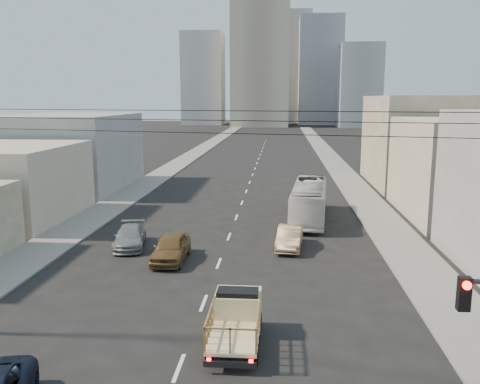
# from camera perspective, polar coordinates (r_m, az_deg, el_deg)

# --- Properties ---
(sidewalk_left) EXTENTS (3.50, 180.00, 0.12)m
(sidewalk_left) POSITION_cam_1_polar(r_m,az_deg,el_deg) (86.71, -5.62, 4.01)
(sidewalk_left) COLOR slate
(sidewalk_left) RESTS_ON ground
(sidewalk_right) EXTENTS (3.50, 180.00, 0.12)m
(sidewalk_right) POSITION_cam_1_polar(r_m,az_deg,el_deg) (85.73, 10.07, 3.82)
(sidewalk_right) COLOR slate
(sidewalk_right) RESTS_ON ground
(lane_dashes) EXTENTS (0.15, 104.00, 0.01)m
(lane_dashes) POSITION_cam_1_polar(r_m,az_deg,el_deg) (68.58, 1.56, 2.32)
(lane_dashes) COLOR silver
(lane_dashes) RESTS_ON ground
(flatbed_pickup) EXTENTS (1.95, 4.41, 1.90)m
(flatbed_pickup) POSITION_cam_1_polar(r_m,az_deg,el_deg) (20.85, -0.46, -13.86)
(flatbed_pickup) COLOR beige
(flatbed_pickup) RESTS_ON ground
(city_bus) EXTENTS (3.59, 11.20, 3.07)m
(city_bus) POSITION_cam_1_polar(r_m,az_deg,el_deg) (41.47, 7.77, -0.99)
(city_bus) COLOR silver
(city_bus) RESTS_ON ground
(sedan_brown) EXTENTS (1.92, 4.72, 1.60)m
(sedan_brown) POSITION_cam_1_polar(r_m,az_deg,el_deg) (31.15, -7.75, -6.21)
(sedan_brown) COLOR brown
(sedan_brown) RESTS_ON ground
(sedan_tan) EXTENTS (1.91, 4.49, 1.44)m
(sedan_tan) POSITION_cam_1_polar(r_m,az_deg,el_deg) (33.53, 5.58, -5.10)
(sedan_tan) COLOR #9B795A
(sedan_tan) RESTS_ON ground
(sedan_grey) EXTENTS (2.76, 4.96, 1.36)m
(sedan_grey) POSITION_cam_1_polar(r_m,az_deg,el_deg) (34.44, -12.26, -4.95)
(sedan_grey) COLOR slate
(sedan_grey) RESTS_ON ground
(overhead_wires) EXTENTS (23.01, 5.02, 0.72)m
(overhead_wires) POSITION_cam_1_polar(r_m,az_deg,el_deg) (16.71, -7.90, 7.93)
(overhead_wires) COLOR black
(overhead_wires) RESTS_ON ground
(bldg_right_mid) EXTENTS (11.00, 14.00, 8.00)m
(bldg_right_mid) POSITION_cam_1_polar(r_m,az_deg,el_deg) (46.01, 24.82, 2.38)
(bldg_right_mid) COLOR #ADA48B
(bldg_right_mid) RESTS_ON ground
(bldg_right_far) EXTENTS (12.00, 16.00, 10.00)m
(bldg_right_far) POSITION_cam_1_polar(r_m,az_deg,el_deg) (61.22, 20.24, 5.41)
(bldg_right_far) COLOR gray
(bldg_right_far) RESTS_ON ground
(bldg_left_mid) EXTENTS (11.00, 12.00, 6.00)m
(bldg_left_mid) POSITION_cam_1_polar(r_m,az_deg,el_deg) (45.39, -25.31, 0.97)
(bldg_left_mid) COLOR #ADA48B
(bldg_left_mid) RESTS_ON ground
(bldg_left_far) EXTENTS (12.00, 16.00, 8.00)m
(bldg_left_far) POSITION_cam_1_polar(r_m,az_deg,el_deg) (58.82, -18.58, 4.35)
(bldg_left_far) COLOR gray
(bldg_left_far) RESTS_ON ground
(high_rise_tower) EXTENTS (20.00, 20.00, 60.00)m
(high_rise_tower) POSITION_cam_1_polar(r_m,az_deg,el_deg) (186.07, 2.35, 16.68)
(high_rise_tower) COLOR gray
(high_rise_tower) RESTS_ON ground
(midrise_ne) EXTENTS (16.00, 16.00, 40.00)m
(midrise_ne) POSITION_cam_1_polar(r_m,az_deg,el_deg) (200.58, 8.97, 13.25)
(midrise_ne) COLOR #9A9DA2
(midrise_ne) RESTS_ON ground
(midrise_nw) EXTENTS (15.00, 15.00, 34.00)m
(midrise_nw) POSITION_cam_1_polar(r_m,az_deg,el_deg) (197.17, -4.12, 12.52)
(midrise_nw) COLOR #9A9DA2
(midrise_nw) RESTS_ON ground
(midrise_back) EXTENTS (18.00, 18.00, 44.00)m
(midrise_back) POSITION_cam_1_polar(r_m,az_deg,el_deg) (215.17, 5.40, 13.66)
(midrise_back) COLOR gray
(midrise_back) RESTS_ON ground
(midrise_east) EXTENTS (14.00, 14.00, 28.00)m
(midrise_east) POSITION_cam_1_polar(r_m,az_deg,el_deg) (181.78, 13.24, 11.51)
(midrise_east) COLOR #9A9DA2
(midrise_east) RESTS_ON ground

